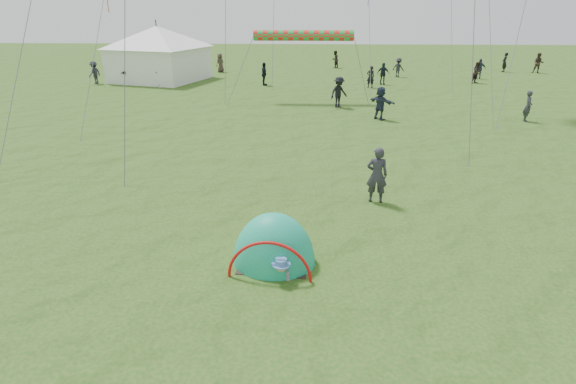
{
  "coord_description": "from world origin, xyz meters",
  "views": [
    {
      "loc": [
        -0.57,
        -8.2,
        5.52
      ],
      "look_at": [
        -1.11,
        2.79,
        1.0
      ],
      "focal_mm": 28.0,
      "sensor_mm": 36.0,
      "label": 1
    }
  ],
  "objects_px": {
    "crawling_toddler": "(282,265)",
    "popup_tent": "(274,262)",
    "standing_adult": "(377,175)",
    "event_marquee": "(159,52)"
  },
  "relations": [
    {
      "from": "event_marquee",
      "to": "crawling_toddler",
      "type": "bearing_deg",
      "value": -51.61
    },
    {
      "from": "popup_tent",
      "to": "standing_adult",
      "type": "bearing_deg",
      "value": 56.78
    },
    {
      "from": "popup_tent",
      "to": "event_marquee",
      "type": "relative_size",
      "value": 0.38
    },
    {
      "from": "standing_adult",
      "to": "crawling_toddler",
      "type": "bearing_deg",
      "value": 64.46
    },
    {
      "from": "crawling_toddler",
      "to": "popup_tent",
      "type": "distance_m",
      "value": 0.69
    },
    {
      "from": "crawling_toddler",
      "to": "standing_adult",
      "type": "distance_m",
      "value": 5.05
    },
    {
      "from": "crawling_toddler",
      "to": "popup_tent",
      "type": "xyz_separation_m",
      "value": [
        -0.23,
        0.58,
        -0.29
      ]
    },
    {
      "from": "popup_tent",
      "to": "standing_adult",
      "type": "distance_m",
      "value": 4.75
    },
    {
      "from": "popup_tent",
      "to": "crawling_toddler",
      "type": "bearing_deg",
      "value": -64.09
    },
    {
      "from": "popup_tent",
      "to": "event_marquee",
      "type": "xyz_separation_m",
      "value": [
        -11.48,
        28.15,
        2.27
      ]
    }
  ]
}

